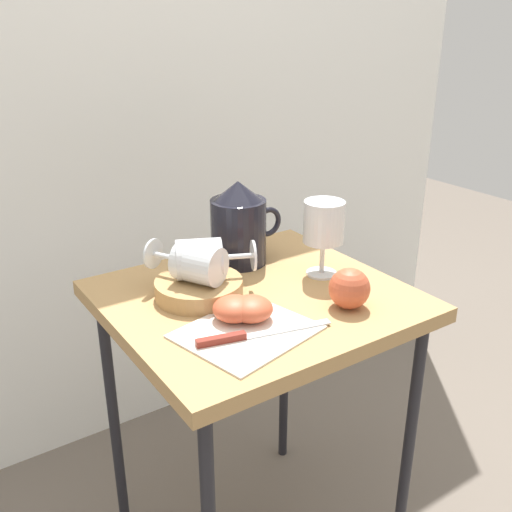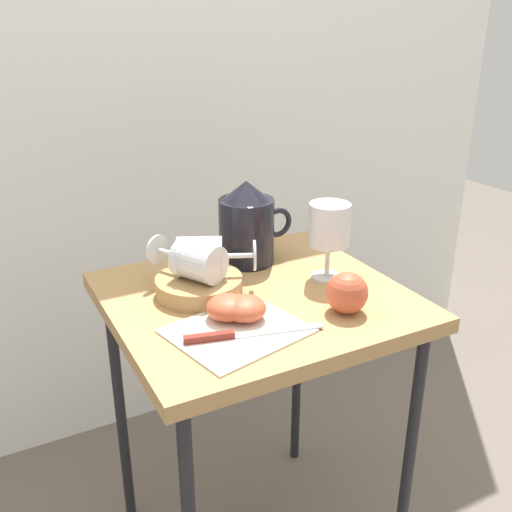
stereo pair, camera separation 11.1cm
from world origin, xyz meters
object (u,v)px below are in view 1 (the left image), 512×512
Objects in this scene: wine_glass_tipped_near at (201,259)px; pitcher at (239,230)px; wine_glass_tipped_far at (197,263)px; apple_whole at (349,288)px; wine_glass_upright at (323,225)px; knife at (245,336)px; table at (256,322)px; apple_half_right at (251,309)px; basket_tray at (199,288)px; apple_half_left at (234,309)px.

pitcher is at bearing 33.00° from wine_glass_tipped_near.
apple_whole is (0.21, -0.19, -0.03)m from wine_glass_tipped_far.
wine_glass_upright reaches higher than knife.
wine_glass_tipped_near is 1.00× the size of wine_glass_tipped_far.
pitcher is 2.39× the size of apple_whole.
table is 8.67× the size of apple_half_right.
basket_tray is 0.06m from wine_glass_tipped_near.
apple_half_left is (0.00, -0.12, 0.01)m from basket_tray.
wine_glass_upright is 0.17m from apple_whole.
wine_glass_tipped_far is 0.13m from apple_half_left.
wine_glass_tipped_far is at bearing 155.12° from table.
wine_glass_tipped_far is 2.16× the size of apple_half_left.
apple_half_right is at bearing -158.93° from wine_glass_upright.
knife is (-0.23, 0.01, -0.03)m from apple_whole.
basket_tray is 0.29m from apple_whole.
apple_whole reaches higher than basket_tray.
knife is at bearing -129.95° from table.
wine_glass_tipped_near is (0.01, 0.01, 0.06)m from basket_tray.
wine_glass_tipped_near is at bearing 31.64° from basket_tray.
table is 0.18m from wine_glass_tipped_far.
knife is at bearing -97.76° from wine_glass_tipped_near.
pitcher is at bearing 33.29° from wine_glass_tipped_far.
wine_glass_tipped_far is at bearing -144.04° from wine_glass_tipped_near.
wine_glass_tipped_near is at bearing 35.96° from wine_glass_tipped_far.
knife is at bearing -133.02° from apple_half_right.
apple_half_left is at bearing 73.00° from knife.
apple_half_left is 0.03m from apple_half_right.
table is 0.24m from wine_glass_upright.
wine_glass_tipped_near is 0.15m from apple_half_right.
wine_glass_upright is 0.26m from wine_glass_tipped_near.
basket_tray is at bearing 169.53° from wine_glass_upright.
apple_whole is at bearing -110.36° from wine_glass_upright.
apple_half_left is (-0.01, -0.13, -0.05)m from wine_glass_tipped_near.
wine_glass_tipped_near is at bearing 87.15° from apple_half_left.
table is 4.02× the size of wine_glass_tipped_far.
apple_half_right is (0.03, -0.14, 0.01)m from basket_tray.
wine_glass_tipped_near is at bearing 146.13° from table.
wine_glass_tipped_far is 2.16× the size of apple_half_right.
apple_half_right reaches higher than table.
pitcher reaches higher than apple_half_right.
basket_tray is 0.12m from apple_half_left.
apple_whole is at bearing -42.80° from basket_tray.
wine_glass_tipped_far is at bearing 94.29° from apple_half_left.
apple_whole is at bearing -45.28° from wine_glass_tipped_near.
knife is at bearing -107.00° from apple_half_left.
pitcher reaches higher than knife.
knife is at bearing 178.24° from apple_whole.
apple_half_left is (-0.15, -0.22, -0.05)m from pitcher.
knife is (-0.02, -0.07, -0.02)m from apple_half_left.
apple_half_left is (-0.26, -0.07, -0.08)m from wine_glass_upright.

